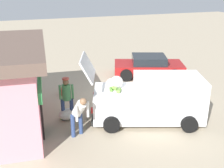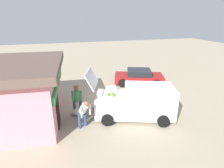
{
  "view_description": "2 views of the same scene",
  "coord_description": "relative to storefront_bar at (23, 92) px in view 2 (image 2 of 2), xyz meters",
  "views": [
    {
      "loc": [
        -11.17,
        4.62,
        5.26
      ],
      "look_at": [
        -0.55,
        0.87,
        0.99
      ],
      "focal_mm": 44.12,
      "sensor_mm": 36.0,
      "label": 1
    },
    {
      "loc": [
        -10.65,
        3.77,
        5.29
      ],
      "look_at": [
        -0.23,
        0.66,
        1.26
      ],
      "focal_mm": 29.26,
      "sensor_mm": 36.0,
      "label": 2
    }
  ],
  "objects": [
    {
      "name": "ground_plane",
      "position": [
        1.05,
        -5.71,
        -1.65
      ],
      "size": [
        60.0,
        60.0,
        0.0
      ],
      "primitive_type": "plane",
      "color": "tan"
    },
    {
      "name": "storefront_bar",
      "position": [
        0.0,
        0.0,
        0.0
      ],
      "size": [
        5.86,
        4.58,
        3.2
      ],
      "color": "pink",
      "rests_on": "ground_plane"
    },
    {
      "name": "delivery_van",
      "position": [
        -1.29,
        -5.85,
        -0.76
      ],
      "size": [
        3.27,
        4.98,
        2.61
      ],
      "color": "white",
      "rests_on": "ground_plane"
    },
    {
      "name": "parked_sedan",
      "position": [
        3.62,
        -8.21,
        -1.08
      ],
      "size": [
        3.2,
        4.32,
        1.19
      ],
      "color": "maroon",
      "rests_on": "ground_plane"
    },
    {
      "name": "paint_bucket",
      "position": [
        2.34,
        -2.91,
        -1.49
      ],
      "size": [
        0.28,
        0.28,
        0.34
      ],
      "primitive_type": "cylinder",
      "color": "#BF3F33",
      "rests_on": "ground_plane"
    },
    {
      "name": "vendor_standing",
      "position": [
        -0.23,
        -2.71,
        -0.64
      ],
      "size": [
        0.39,
        0.56,
        1.76
      ],
      "color": "navy",
      "rests_on": "ground_plane"
    },
    {
      "name": "customer_bending",
      "position": [
        -1.68,
        -2.87,
        -0.7
      ],
      "size": [
        0.72,
        0.64,
        1.59
      ],
      "color": "navy",
      "rests_on": "ground_plane"
    },
    {
      "name": "unloaded_banana_pile",
      "position": [
        -0.2,
        -2.71,
        -1.44
      ],
      "size": [
        0.73,
        0.92,
        0.46
      ],
      "color": "silver",
      "rests_on": "ground_plane"
    }
  ]
}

